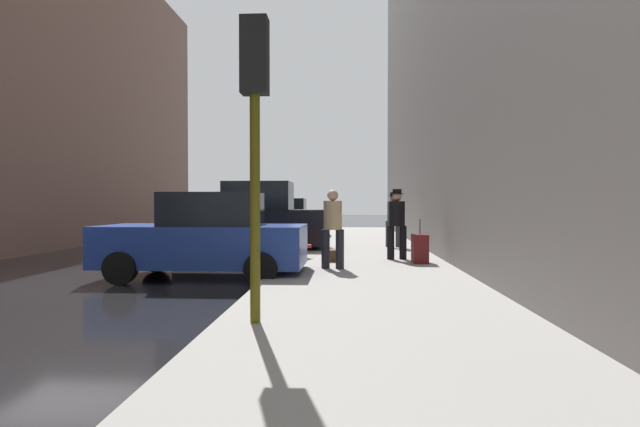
{
  "coord_description": "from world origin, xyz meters",
  "views": [
    {
      "loc": [
        5.58,
        -9.7,
        1.56
      ],
      "look_at": [
        4.68,
        7.15,
        1.23
      ],
      "focal_mm": 28.0,
      "sensor_mm": 36.0,
      "label": 1
    }
  ],
  "objects_px": {
    "pedestrian_with_fedora": "(397,220)",
    "rolling_suitcase": "(420,249)",
    "parked_blue_sedan": "(206,238)",
    "duffel_bag": "(333,255)",
    "parked_gray_coupe": "(280,220)",
    "fire_hydrant": "(303,244)",
    "pedestrian_with_beanie": "(393,217)",
    "parked_black_suv": "(254,220)",
    "traffic_light": "(255,102)",
    "pedestrian_in_tan_coat": "(333,225)"
  },
  "relations": [
    {
      "from": "pedestrian_with_beanie",
      "to": "duffel_bag",
      "type": "height_order",
      "value": "pedestrian_with_beanie"
    },
    {
      "from": "pedestrian_with_beanie",
      "to": "rolling_suitcase",
      "type": "bearing_deg",
      "value": -87.02
    },
    {
      "from": "parked_gray_coupe",
      "to": "duffel_bag",
      "type": "distance_m",
      "value": 10.13
    },
    {
      "from": "pedestrian_with_fedora",
      "to": "rolling_suitcase",
      "type": "relative_size",
      "value": 1.71
    },
    {
      "from": "parked_black_suv",
      "to": "parked_gray_coupe",
      "type": "relative_size",
      "value": 1.09
    },
    {
      "from": "traffic_light",
      "to": "fire_hydrant",
      "type": "bearing_deg",
      "value": 90.4
    },
    {
      "from": "fire_hydrant",
      "to": "pedestrian_in_tan_coat",
      "type": "height_order",
      "value": "pedestrian_in_tan_coat"
    },
    {
      "from": "parked_blue_sedan",
      "to": "duffel_bag",
      "type": "height_order",
      "value": "parked_blue_sedan"
    },
    {
      "from": "parked_black_suv",
      "to": "pedestrian_with_fedora",
      "type": "height_order",
      "value": "parked_black_suv"
    },
    {
      "from": "fire_hydrant",
      "to": "pedestrian_with_beanie",
      "type": "bearing_deg",
      "value": 51.3
    },
    {
      "from": "traffic_light",
      "to": "rolling_suitcase",
      "type": "relative_size",
      "value": 3.46
    },
    {
      "from": "parked_blue_sedan",
      "to": "parked_black_suv",
      "type": "bearing_deg",
      "value": 90.0
    },
    {
      "from": "pedestrian_with_fedora",
      "to": "pedestrian_with_beanie",
      "type": "height_order",
      "value": "same"
    },
    {
      "from": "parked_blue_sedan",
      "to": "fire_hydrant",
      "type": "relative_size",
      "value": 5.97
    },
    {
      "from": "fire_hydrant",
      "to": "pedestrian_in_tan_coat",
      "type": "bearing_deg",
      "value": -68.94
    },
    {
      "from": "pedestrian_with_beanie",
      "to": "duffel_bag",
      "type": "bearing_deg",
      "value": -114.37
    },
    {
      "from": "fire_hydrant",
      "to": "pedestrian_with_fedora",
      "type": "height_order",
      "value": "pedestrian_with_fedora"
    },
    {
      "from": "parked_black_suv",
      "to": "duffel_bag",
      "type": "bearing_deg",
      "value": -52.84
    },
    {
      "from": "pedestrian_in_tan_coat",
      "to": "pedestrian_with_fedora",
      "type": "bearing_deg",
      "value": 49.9
    },
    {
      "from": "parked_black_suv",
      "to": "rolling_suitcase",
      "type": "height_order",
      "value": "parked_black_suv"
    },
    {
      "from": "pedestrian_with_fedora",
      "to": "pedestrian_with_beanie",
      "type": "relative_size",
      "value": 1.0
    },
    {
      "from": "pedestrian_with_beanie",
      "to": "parked_blue_sedan",
      "type": "bearing_deg",
      "value": -126.5
    },
    {
      "from": "parked_gray_coupe",
      "to": "pedestrian_with_beanie",
      "type": "distance_m",
      "value": 7.25
    },
    {
      "from": "parked_blue_sedan",
      "to": "pedestrian_with_beanie",
      "type": "distance_m",
      "value": 7.5
    },
    {
      "from": "duffel_bag",
      "to": "pedestrian_with_beanie",
      "type": "bearing_deg",
      "value": 65.63
    },
    {
      "from": "pedestrian_with_fedora",
      "to": "pedestrian_with_beanie",
      "type": "bearing_deg",
      "value": 86.06
    },
    {
      "from": "parked_gray_coupe",
      "to": "rolling_suitcase",
      "type": "xyz_separation_m",
      "value": [
        4.68,
        -10.03,
        -0.36
      ]
    },
    {
      "from": "pedestrian_in_tan_coat",
      "to": "rolling_suitcase",
      "type": "xyz_separation_m",
      "value": [
        2.05,
        1.15,
        -0.61
      ]
    },
    {
      "from": "parked_black_suv",
      "to": "duffel_bag",
      "type": "relative_size",
      "value": 10.46
    },
    {
      "from": "parked_gray_coupe",
      "to": "pedestrian_with_beanie",
      "type": "height_order",
      "value": "pedestrian_with_beanie"
    },
    {
      "from": "parked_gray_coupe",
      "to": "rolling_suitcase",
      "type": "distance_m",
      "value": 11.08
    },
    {
      "from": "parked_black_suv",
      "to": "rolling_suitcase",
      "type": "xyz_separation_m",
      "value": [
        4.68,
        -3.71,
        -0.54
      ]
    },
    {
      "from": "parked_blue_sedan",
      "to": "rolling_suitcase",
      "type": "distance_m",
      "value": 4.99
    },
    {
      "from": "parked_gray_coupe",
      "to": "pedestrian_in_tan_coat",
      "type": "distance_m",
      "value": 11.49
    },
    {
      "from": "parked_black_suv",
      "to": "parked_gray_coupe",
      "type": "distance_m",
      "value": 6.32
    },
    {
      "from": "parked_blue_sedan",
      "to": "parked_black_suv",
      "type": "xyz_separation_m",
      "value": [
        -0.0,
        5.41,
        0.18
      ]
    },
    {
      "from": "pedestrian_with_beanie",
      "to": "rolling_suitcase",
      "type": "height_order",
      "value": "pedestrian_with_beanie"
    },
    {
      "from": "parked_blue_sedan",
      "to": "rolling_suitcase",
      "type": "bearing_deg",
      "value": 19.97
    },
    {
      "from": "parked_blue_sedan",
      "to": "fire_hydrant",
      "type": "distance_m",
      "value": 3.27
    },
    {
      "from": "pedestrian_with_beanie",
      "to": "fire_hydrant",
      "type": "bearing_deg",
      "value": -128.7
    },
    {
      "from": "traffic_light",
      "to": "pedestrian_with_beanie",
      "type": "distance_m",
      "value": 10.86
    },
    {
      "from": "pedestrian_with_fedora",
      "to": "rolling_suitcase",
      "type": "distance_m",
      "value": 1.08
    },
    {
      "from": "fire_hydrant",
      "to": "pedestrian_with_fedora",
      "type": "bearing_deg",
      "value": -6.92
    },
    {
      "from": "parked_blue_sedan",
      "to": "parked_black_suv",
      "type": "height_order",
      "value": "parked_black_suv"
    },
    {
      "from": "parked_blue_sedan",
      "to": "fire_hydrant",
      "type": "xyz_separation_m",
      "value": [
        1.8,
        2.71,
        -0.35
      ]
    },
    {
      "from": "parked_gray_coupe",
      "to": "pedestrian_in_tan_coat",
      "type": "xyz_separation_m",
      "value": [
        2.64,
        -11.18,
        0.26
      ]
    },
    {
      "from": "pedestrian_in_tan_coat",
      "to": "parked_gray_coupe",
      "type": "bearing_deg",
      "value": 103.26
    },
    {
      "from": "pedestrian_with_beanie",
      "to": "duffel_bag",
      "type": "xyz_separation_m",
      "value": [
        -1.84,
        -4.06,
        -0.85
      ]
    },
    {
      "from": "traffic_light",
      "to": "parked_gray_coupe",
      "type": "bearing_deg",
      "value": 96.56
    },
    {
      "from": "fire_hydrant",
      "to": "duffel_bag",
      "type": "relative_size",
      "value": 1.6
    }
  ]
}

